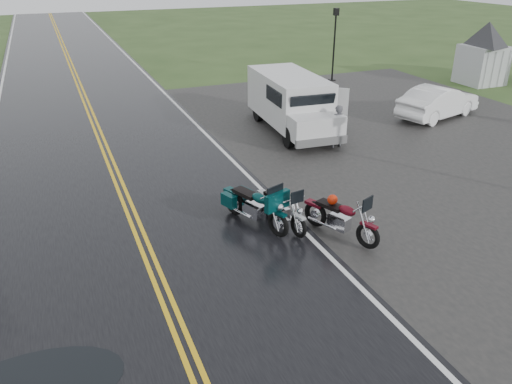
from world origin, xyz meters
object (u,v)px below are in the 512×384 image
visitor_center (487,38)px  van_white (290,119)px  motorcycle_red (369,227)px  person_at_van (337,127)px  motorcycle_silver (299,218)px  lamp_post_far_right (334,45)px  motorcycle_teal (278,214)px  sedan_white (438,102)px

visitor_center → van_white: size_ratio=2.88×
motorcycle_red → person_at_van: (2.93, 6.29, 0.14)m
visitor_center → motorcycle_red: size_ratio=7.52×
visitor_center → motorcycle_silver: 19.84m
person_at_van → lamp_post_far_right: lamp_post_far_right is taller
motorcycle_teal → lamp_post_far_right: (9.89, 14.25, 1.26)m
visitor_center → sedan_white: visitor_center is taller
visitor_center → person_at_van: visitor_center is taller
motorcycle_teal → person_at_van: (4.62, 5.01, 0.10)m
motorcycle_teal → van_white: size_ratio=0.40×
sedan_white → visitor_center: bearing=-72.6°
van_white → visitor_center: bearing=24.2°
motorcycle_red → sedan_white: bearing=19.5°
motorcycle_red → person_at_van: bearing=42.8°
sedan_white → lamp_post_far_right: 7.84m
motorcycle_silver → person_at_van: person_at_van is taller
visitor_center → sedan_white: size_ratio=3.95×
van_white → lamp_post_far_right: bearing=55.6°
motorcycle_red → visitor_center: bearing=16.0°
visitor_center → motorcycle_teal: (-16.91, -10.70, -1.74)m
person_at_van → lamp_post_far_right: bearing=-121.1°
motorcycle_red → motorcycle_teal: bearing=120.5°
van_white → person_at_van: 1.72m
van_white → person_at_van: bearing=-16.5°
van_white → motorcycle_silver: bearing=-109.9°
motorcycle_silver → person_at_van: bearing=42.0°
van_white → lamp_post_far_right: size_ratio=1.44×
motorcycle_red → sedan_white: sedan_white is taller
motorcycle_teal → person_at_van: bearing=27.2°
visitor_center → person_at_van: size_ratio=10.44×
motorcycle_red → van_white: 7.03m
motorcycle_silver → visitor_center: bearing=24.2°
motorcycle_silver → motorcycle_red: bearing=-50.0°
lamp_post_far_right → visitor_center: bearing=-26.8°
visitor_center → lamp_post_far_right: (-7.03, 3.55, -0.48)m
van_white → sedan_white: bearing=11.1°
person_at_van → motorcycle_teal: bearing=46.0°
lamp_post_far_right → sedan_white: bearing=-85.9°
motorcycle_red → motorcycle_silver: 1.65m
visitor_center → person_at_van: 13.65m
lamp_post_far_right → motorcycle_silver: bearing=-123.2°
motorcycle_silver → motorcycle_teal: bearing=144.8°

